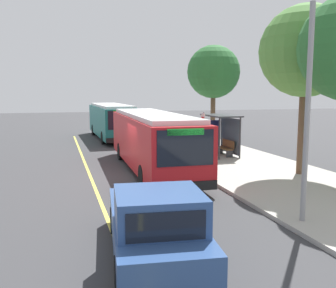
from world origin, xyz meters
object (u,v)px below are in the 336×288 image
object	(u,v)px
transit_bus_main	(152,139)
waiting_bench	(226,148)
route_sign_post	(203,132)
pedestrian_commuter	(209,144)
pickup_truck	(155,225)
transit_bus_second	(111,120)

from	to	relation	value
transit_bus_main	waiting_bench	bearing A→B (deg)	114.10
waiting_bench	route_sign_post	distance (m)	3.91
route_sign_post	pedestrian_commuter	distance (m)	1.86
transit_bus_main	pedestrian_commuter	distance (m)	3.75
pickup_truck	waiting_bench	world-z (taller)	pickup_truck
waiting_bench	pedestrian_commuter	world-z (taller)	pedestrian_commuter
transit_bus_main	route_sign_post	size ratio (longest dim) A/B	4.15
waiting_bench	route_sign_post	bearing A→B (deg)	-43.61
transit_bus_second	pickup_truck	xyz separation A→B (m)	(24.18, -2.30, -0.76)
transit_bus_main	route_sign_post	distance (m)	2.70
transit_bus_main	pedestrian_commuter	bearing A→B (deg)	106.47
pickup_truck	route_sign_post	xyz separation A→B (m)	(-9.93, 5.13, 1.10)
transit_bus_second	pedestrian_commuter	bearing A→B (deg)	16.21
pickup_truck	transit_bus_second	bearing A→B (deg)	174.56
pickup_truck	pedestrian_commuter	xyz separation A→B (m)	(-11.33, 6.04, 0.26)
transit_bus_main	transit_bus_second	xyz separation A→B (m)	(-13.90, -0.17, -0.00)
pedestrian_commuter	pickup_truck	bearing A→B (deg)	-28.07
waiting_bench	route_sign_post	xyz separation A→B (m)	(2.66, -2.54, 1.32)
waiting_bench	route_sign_post	world-z (taller)	route_sign_post
transit_bus_main	pickup_truck	distance (m)	10.59
transit_bus_second	waiting_bench	bearing A→B (deg)	24.87
transit_bus_second	pedestrian_commuter	distance (m)	13.39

